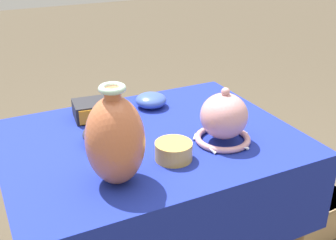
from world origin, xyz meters
The scene contains 8 objects.
display_table centered at (0.00, -0.02, 0.65)m, with size 1.04×0.79×0.74m.
vase_tall_bulbous centered at (-0.20, -0.22, 0.87)m, with size 0.17×0.17×0.30m.
vase_dome_bell centered at (0.22, -0.14, 0.82)m, with size 0.20×0.21×0.20m.
mosaic_tile_box centered at (-0.12, 0.25, 0.77)m, with size 0.17×0.14×0.07m.
pot_squat_ochre centered at (0.01, -0.18, 0.77)m, with size 0.12×0.12×0.06m, color gold.
bowl_shallow_cobalt centered at (0.12, 0.25, 0.77)m, with size 0.13×0.13×0.06m, color #3851A8.
bowl_shallow_charcoal centered at (-0.16, 0.03, 0.77)m, with size 0.15×0.15×0.07m, color #2D2D33.
wooden_crate centered at (0.87, -0.01, 0.11)m, with size 0.38×0.27×0.20m.
Camera 1 is at (-0.54, -1.23, 1.43)m, focal length 45.00 mm.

